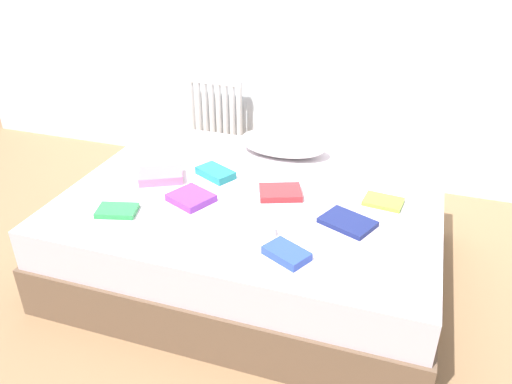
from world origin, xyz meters
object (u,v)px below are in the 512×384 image
Objects in this scene: textbook_white at (247,225)px; textbook_green at (117,211)px; pillow at (283,143)px; textbook_lime at (383,202)px; textbook_pink at (161,176)px; textbook_purple at (191,198)px; textbook_navy at (348,222)px; textbook_teal at (216,173)px; bed at (253,232)px; textbook_red at (280,193)px; radiator at (216,116)px; textbook_blue at (287,253)px.

textbook_green is (-0.67, -0.07, -0.01)m from textbook_white.
pillow is 2.79× the size of textbook_lime.
textbook_pink is (-1.22, -0.13, 0.01)m from textbook_lime.
textbook_green is 0.38m from textbook_purple.
textbook_navy reaches higher than textbook_lime.
textbook_teal reaches higher than textbook_navy.
bed is 0.76m from textbook_green.
textbook_pink reaches higher than textbook_teal.
textbook_navy is at bearing -52.51° from pillow.
textbook_red is at bearing -163.90° from textbook_lime.
bed is 1.41m from radiator.
textbook_navy is (0.39, -0.17, -0.00)m from textbook_red.
bed is at bearing -172.16° from textbook_navy.
pillow is at bearing 134.21° from textbook_blue.
textbook_navy is at bearing -111.96° from textbook_lime.
pillow is at bearing 151.04° from textbook_navy.
pillow is 2.82× the size of textbook_blue.
textbook_white is 0.71m from textbook_pink.
radiator is 2.00m from textbook_blue.
pillow is at bearing 88.33° from bed.
textbook_purple is 1.00m from textbook_lime.
textbook_navy is at bearing 86.60° from textbook_blue.
textbook_lime is 0.81× the size of textbook_pink.
textbook_green is 0.91m from textbook_blue.
textbook_blue is at bearing -2.93° from textbook_purple.
radiator is at bearing 148.97° from textbook_blue.
textbook_white is 0.75m from textbook_lime.
textbook_pink is (-0.63, 0.33, 0.00)m from textbook_white.
pillow reaches higher than textbook_navy.
textbook_white reaches higher than textbook_blue.
textbook_white is 1.11× the size of textbook_teal.
textbook_lime is (0.66, -0.42, -0.07)m from pillow.
textbook_green is 0.90× the size of textbook_teal.
textbook_white reaches higher than textbook_red.
pillow is 2.27× the size of textbook_white.
bed is 0.74m from textbook_lime.
pillow reaches higher than textbook_purple.
textbook_pink reaches higher than textbook_navy.
textbook_purple is (0.30, 0.23, 0.01)m from textbook_green.
textbook_purple is 0.84× the size of textbook_navy.
textbook_navy is (-0.14, -0.26, 0.00)m from textbook_lime.
textbook_lime is 0.54m from textbook_red.
textbook_red is 0.90× the size of textbook_navy.
textbook_purple is (-0.30, -0.71, -0.06)m from pillow.
textbook_pink is at bearing -163.56° from textbook_navy.
textbook_purple is 0.47m from textbook_red.
textbook_navy is (1.08, -0.13, -0.01)m from textbook_pink.
textbook_pink is at bearing 69.75° from textbook_green.
textbook_pink is 1.00m from textbook_blue.
textbook_red is (0.13, -0.51, -0.06)m from pillow.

